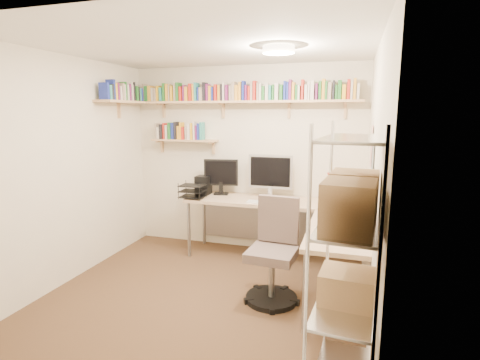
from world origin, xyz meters
name	(u,v)px	position (x,y,z in m)	size (l,w,h in m)	color
ground	(205,293)	(0.00, 0.00, 0.00)	(3.20, 3.20, 0.00)	#48341F
room_shell	(203,147)	(0.00, 0.00, 1.55)	(3.24, 3.04, 2.52)	beige
wall_shelves	(210,102)	(-0.42, 1.30, 2.02)	(3.12, 1.09, 0.80)	tan
corner_desk	(271,206)	(0.50, 0.93, 0.77)	(2.39, 1.98, 1.35)	tan
office_chair	(274,258)	(0.70, 0.11, 0.44)	(0.55, 0.56, 1.04)	black
wire_rack	(350,235)	(1.42, -1.10, 1.14)	(0.45, 0.82, 1.83)	silver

